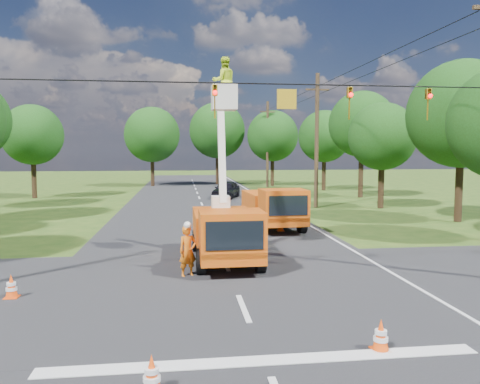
{
  "coord_description": "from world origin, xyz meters",
  "views": [
    {
      "loc": [
        -1.64,
        -12.17,
        4.28
      ],
      "look_at": [
        0.75,
        6.65,
        2.6
      ],
      "focal_mm": 35.0,
      "sensor_mm": 36.0,
      "label": 1
    }
  ],
  "objects": [
    {
      "name": "ground",
      "position": [
        0.0,
        20.0,
        0.0
      ],
      "size": [
        140.0,
        140.0,
        0.0
      ],
      "primitive_type": "plane",
      "color": "#284916",
      "rests_on": "ground"
    },
    {
      "name": "road_main",
      "position": [
        0.0,
        20.0,
        0.0
      ],
      "size": [
        12.0,
        100.0,
        0.06
      ],
      "primitive_type": "cube",
      "color": "black",
      "rests_on": "ground"
    },
    {
      "name": "road_cross",
      "position": [
        0.0,
        2.0,
        0.0
      ],
      "size": [
        56.0,
        10.0,
        0.07
      ],
      "primitive_type": "cube",
      "color": "black",
      "rests_on": "ground"
    },
    {
      "name": "stop_bar",
      "position": [
        0.0,
        -3.2,
        0.0
      ],
      "size": [
        9.0,
        0.45,
        0.02
      ],
      "primitive_type": "cube",
      "color": "silver",
      "rests_on": "ground"
    },
    {
      "name": "edge_line",
      "position": [
        5.6,
        20.0,
        0.0
      ],
      "size": [
        0.12,
        90.0,
        0.02
      ],
      "primitive_type": "cube",
      "color": "silver",
      "rests_on": "ground"
    },
    {
      "name": "bucket_truck",
      "position": [
        0.05,
        5.49,
        1.7
      ],
      "size": [
        2.44,
        6.0,
        7.85
      ],
      "rotation": [
        0.0,
        0.0,
        0.01
      ],
      "color": "#E04A0F",
      "rests_on": "ground"
    },
    {
      "name": "second_truck",
      "position": [
        3.41,
        12.9,
        1.21
      ],
      "size": [
        2.79,
        6.34,
        2.32
      ],
      "rotation": [
        0.0,
        0.0,
        0.06
      ],
      "color": "#E04A0F",
      "rests_on": "ground"
    },
    {
      "name": "ground_worker",
      "position": [
        -1.43,
        3.55,
        0.87
      ],
      "size": [
        0.75,
        0.64,
        1.75
      ],
      "primitive_type": "imported",
      "rotation": [
        0.0,
        0.0,
        0.42
      ],
      "color": "orange",
      "rests_on": "ground"
    },
    {
      "name": "distant_car",
      "position": [
        2.43,
        29.71,
        0.78
      ],
      "size": [
        3.27,
        4.94,
        1.56
      ],
      "primitive_type": "imported",
      "rotation": [
        0.0,
        0.0,
        -0.34
      ],
      "color": "black",
      "rests_on": "ground"
    },
    {
      "name": "traffic_cone_0",
      "position": [
        -2.19,
        -4.15,
        0.36
      ],
      "size": [
        0.38,
        0.38,
        0.71
      ],
      "color": "#FF4C0D",
      "rests_on": "ground"
    },
    {
      "name": "traffic_cone_1",
      "position": [
        2.54,
        -3.0,
        0.36
      ],
      "size": [
        0.38,
        0.38,
        0.71
      ],
      "color": "#FF4C0D",
      "rests_on": "ground"
    },
    {
      "name": "traffic_cone_2",
      "position": [
        0.49,
        8.02,
        0.36
      ],
      "size": [
        0.38,
        0.38,
        0.71
      ],
      "color": "#FF4C0D",
      "rests_on": "ground"
    },
    {
      "name": "traffic_cone_3",
      "position": [
        3.59,
        11.91,
        0.36
      ],
      "size": [
        0.38,
        0.38,
        0.71
      ],
      "color": "#FF4C0D",
      "rests_on": "ground"
    },
    {
      "name": "traffic_cone_4",
      "position": [
        -6.54,
        1.78,
        0.36
      ],
      "size": [
        0.38,
        0.38,
        0.71
      ],
      "color": "#FF4C0D",
      "rests_on": "ground"
    },
    {
      "name": "traffic_cone_7",
      "position": [
        3.67,
        16.1,
        0.36
      ],
      "size": [
        0.38,
        0.38,
        0.71
      ],
      "color": "#FF4C0D",
      "rests_on": "ground"
    },
    {
      "name": "pole_right_mid",
      "position": [
        8.5,
        22.0,
        5.11
      ],
      "size": [
        1.8,
        0.3,
        10.0
      ],
      "color": "#4C3823",
      "rests_on": "ground"
    },
    {
      "name": "pole_right_far",
      "position": [
        8.5,
        42.0,
        5.11
      ],
      "size": [
        1.8,
        0.3,
        10.0
      ],
      "color": "#4C3823",
      "rests_on": "ground"
    },
    {
      "name": "signal_span",
      "position": [
        2.23,
        1.99,
        5.88
      ],
      "size": [
        18.0,
        0.29,
        1.07
      ],
      "color": "black",
      "rests_on": "ground"
    },
    {
      "name": "tree_left_f",
      "position": [
        -14.8,
        32.0,
        5.69
      ],
      "size": [
        5.4,
        5.4,
        8.4
      ],
      "color": "#382616",
      "rests_on": "ground"
    },
    {
      "name": "tree_right_b",
      "position": [
        15.0,
        14.0,
        6.43
      ],
      "size": [
        6.4,
        6.4,
        9.65
      ],
      "color": "#382616",
      "rests_on": "ground"
    },
    {
      "name": "tree_right_c",
      "position": [
        13.2,
        21.0,
        5.31
      ],
      "size": [
        5.0,
        5.0,
        7.83
      ],
      "color": "#382616",
      "rests_on": "ground"
    },
    {
      "name": "tree_right_d",
      "position": [
        14.8,
        29.0,
        6.68
      ],
      "size": [
        6.0,
        6.0,
        9.7
      ],
      "color": "#382616",
      "rests_on": "ground"
    },
    {
      "name": "tree_right_e",
      "position": [
        13.8,
        37.0,
        5.81
      ],
      "size": [
        5.6,
        5.6,
        8.63
      ],
      "color": "#382616",
      "rests_on": "ground"
    },
    {
      "name": "tree_far_a",
      "position": [
        -5.0,
        45.0,
        6.19
      ],
      "size": [
        6.6,
        6.6,
        9.5
      ],
      "color": "#382616",
      "rests_on": "ground"
    },
    {
      "name": "tree_far_b",
      "position": [
        3.0,
        47.0,
        6.81
      ],
      "size": [
        7.0,
        7.0,
        10.32
      ],
      "color": "#382616",
      "rests_on": "ground"
    },
    {
      "name": "tree_far_c",
      "position": [
        9.5,
        44.0,
        6.06
      ],
      "size": [
        6.2,
        6.2,
        9.18
      ],
      "color": "#382616",
      "rests_on": "ground"
    }
  ]
}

